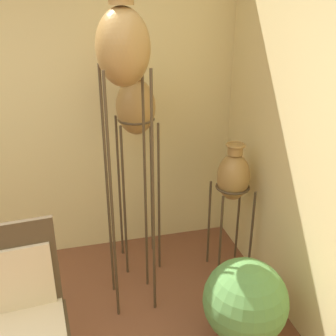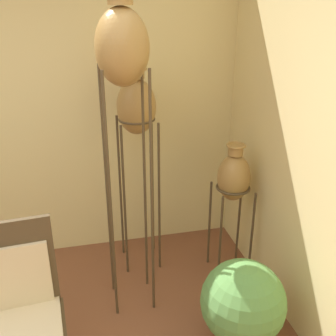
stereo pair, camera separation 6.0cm
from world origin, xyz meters
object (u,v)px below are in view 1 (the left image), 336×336
at_px(vase_stand_tall, 123,55).
at_px(potted_plant, 245,305).
at_px(vase_stand_short, 233,178).
at_px(chair, 20,311).
at_px(vase_stand_medium, 136,110).

relative_size(vase_stand_tall, potted_plant, 3.28).
distance_m(vase_stand_short, chair, 1.80).
xyz_separation_m(vase_stand_tall, chair, (-0.73, -0.63, -1.28)).
bearing_deg(vase_stand_short, vase_stand_tall, -168.74).
xyz_separation_m(vase_stand_tall, potted_plant, (0.63, -0.66, -1.51)).
relative_size(vase_stand_tall, vase_stand_medium, 1.29).
bearing_deg(vase_stand_medium, chair, -128.21).
distance_m(vase_stand_tall, potted_plant, 1.77).
xyz_separation_m(vase_stand_tall, vase_stand_medium, (0.15, 0.48, -0.48)).
bearing_deg(potted_plant, chair, 178.80).
height_order(vase_stand_tall, vase_stand_short, vase_stand_tall).
bearing_deg(vase_stand_tall, potted_plant, -46.24).
bearing_deg(vase_stand_medium, vase_stand_tall, -106.94).
relative_size(vase_stand_short, potted_plant, 1.73).
relative_size(vase_stand_medium, vase_stand_short, 1.47).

